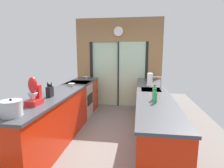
{
  "coord_description": "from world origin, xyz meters",
  "views": [
    {
      "loc": [
        0.63,
        -3.29,
        1.69
      ],
      "look_at": [
        0.05,
        0.7,
        0.99
      ],
      "focal_mm": 29.47,
      "sensor_mm": 36.0,
      "label": 1
    }
  ],
  "objects_px": {
    "mixing_bowl_far": "(86,78)",
    "stand_mixer": "(34,94)",
    "mixing_bowl_near": "(72,85)",
    "stock_pot": "(11,108)",
    "soap_bottle_near": "(155,97)",
    "oven_range": "(79,99)",
    "paper_towel_roll": "(150,79)",
    "kettle": "(149,79)",
    "soap_bottle_far": "(154,93)",
    "knife_block": "(50,92)"
  },
  "relations": [
    {
      "from": "mixing_bowl_near",
      "to": "kettle",
      "type": "relative_size",
      "value": 0.66
    },
    {
      "from": "stock_pot",
      "to": "paper_towel_roll",
      "type": "height_order",
      "value": "paper_towel_roll"
    },
    {
      "from": "mixing_bowl_near",
      "to": "stock_pot",
      "type": "height_order",
      "value": "stock_pot"
    },
    {
      "from": "oven_range",
      "to": "mixing_bowl_far",
      "type": "xyz_separation_m",
      "value": [
        0.02,
        0.62,
        0.5
      ]
    },
    {
      "from": "mixing_bowl_near",
      "to": "knife_block",
      "type": "bearing_deg",
      "value": -90.0
    },
    {
      "from": "mixing_bowl_far",
      "to": "stand_mixer",
      "type": "distance_m",
      "value": 2.73
    },
    {
      "from": "mixing_bowl_far",
      "to": "stand_mixer",
      "type": "bearing_deg",
      "value": -90.0
    },
    {
      "from": "oven_range",
      "to": "soap_bottle_near",
      "type": "bearing_deg",
      "value": -43.85
    },
    {
      "from": "mixing_bowl_near",
      "to": "soap_bottle_far",
      "type": "relative_size",
      "value": 0.64
    },
    {
      "from": "mixing_bowl_near",
      "to": "stand_mixer",
      "type": "distance_m",
      "value": 1.53
    },
    {
      "from": "kettle",
      "to": "soap_bottle_far",
      "type": "relative_size",
      "value": 0.97
    },
    {
      "from": "mixing_bowl_far",
      "to": "stock_pot",
      "type": "xyz_separation_m",
      "value": [
        -0.0,
        -3.22,
        0.06
      ]
    },
    {
      "from": "mixing_bowl_far",
      "to": "paper_towel_roll",
      "type": "xyz_separation_m",
      "value": [
        1.78,
        -0.86,
        0.11
      ]
    },
    {
      "from": "mixing_bowl_near",
      "to": "mixing_bowl_far",
      "type": "xyz_separation_m",
      "value": [
        -0.0,
        1.2,
        0.0
      ]
    },
    {
      "from": "mixing_bowl_near",
      "to": "soap_bottle_near",
      "type": "bearing_deg",
      "value": -32.89
    },
    {
      "from": "mixing_bowl_near",
      "to": "soap_bottle_near",
      "type": "distance_m",
      "value": 2.12
    },
    {
      "from": "stand_mixer",
      "to": "soap_bottle_far",
      "type": "height_order",
      "value": "stand_mixer"
    },
    {
      "from": "oven_range",
      "to": "soap_bottle_near",
      "type": "distance_m",
      "value": 2.55
    },
    {
      "from": "mixing_bowl_far",
      "to": "soap_bottle_near",
      "type": "xyz_separation_m",
      "value": [
        1.78,
        -2.35,
        0.05
      ]
    },
    {
      "from": "kettle",
      "to": "oven_range",
      "type": "bearing_deg",
      "value": -168.17
    },
    {
      "from": "oven_range",
      "to": "soap_bottle_near",
      "type": "relative_size",
      "value": 4.31
    },
    {
      "from": "stand_mixer",
      "to": "knife_block",
      "type": "bearing_deg",
      "value": 90.01
    },
    {
      "from": "mixing_bowl_far",
      "to": "kettle",
      "type": "xyz_separation_m",
      "value": [
        1.78,
        -0.24,
        0.04
      ]
    },
    {
      "from": "mixing_bowl_near",
      "to": "soap_bottle_far",
      "type": "height_order",
      "value": "soap_bottle_far"
    },
    {
      "from": "stand_mixer",
      "to": "stock_pot",
      "type": "height_order",
      "value": "stand_mixer"
    },
    {
      "from": "kettle",
      "to": "paper_towel_roll",
      "type": "bearing_deg",
      "value": -90.16
    },
    {
      "from": "mixing_bowl_near",
      "to": "soap_bottle_far",
      "type": "distance_m",
      "value": 2.03
    },
    {
      "from": "stock_pot",
      "to": "soap_bottle_near",
      "type": "bearing_deg",
      "value": 26.15
    },
    {
      "from": "oven_range",
      "to": "stock_pot",
      "type": "xyz_separation_m",
      "value": [
        0.02,
        -2.6,
        0.56
      ]
    },
    {
      "from": "mixing_bowl_far",
      "to": "soap_bottle_near",
      "type": "bearing_deg",
      "value": -52.82
    },
    {
      "from": "knife_block",
      "to": "oven_range",
      "type": "bearing_deg",
      "value": 90.65
    },
    {
      "from": "oven_range",
      "to": "knife_block",
      "type": "xyz_separation_m",
      "value": [
        0.02,
        -1.62,
        0.56
      ]
    },
    {
      "from": "paper_towel_roll",
      "to": "mixing_bowl_far",
      "type": "bearing_deg",
      "value": 154.29
    },
    {
      "from": "stand_mixer",
      "to": "kettle",
      "type": "bearing_deg",
      "value": 54.32
    },
    {
      "from": "knife_block",
      "to": "paper_towel_roll",
      "type": "relative_size",
      "value": 0.81
    },
    {
      "from": "knife_block",
      "to": "soap_bottle_near",
      "type": "height_order",
      "value": "knife_block"
    },
    {
      "from": "kettle",
      "to": "stand_mixer",
      "type": "bearing_deg",
      "value": -125.68
    },
    {
      "from": "paper_towel_roll",
      "to": "mixing_bowl_near",
      "type": "bearing_deg",
      "value": -169.22
    },
    {
      "from": "stock_pot",
      "to": "knife_block",
      "type": "bearing_deg",
      "value": 90.0
    },
    {
      "from": "oven_range",
      "to": "stand_mixer",
      "type": "relative_size",
      "value": 2.19
    },
    {
      "from": "oven_range",
      "to": "kettle",
      "type": "relative_size",
      "value": 3.91
    },
    {
      "from": "stand_mixer",
      "to": "stock_pot",
      "type": "bearing_deg",
      "value": -90.0
    },
    {
      "from": "paper_towel_roll",
      "to": "soap_bottle_near",
      "type": "bearing_deg",
      "value": -90.0
    },
    {
      "from": "kettle",
      "to": "soap_bottle_near",
      "type": "relative_size",
      "value": 1.1
    },
    {
      "from": "stand_mixer",
      "to": "paper_towel_roll",
      "type": "height_order",
      "value": "stand_mixer"
    },
    {
      "from": "soap_bottle_near",
      "to": "oven_range",
      "type": "bearing_deg",
      "value": 136.15
    },
    {
      "from": "soap_bottle_near",
      "to": "mixing_bowl_near",
      "type": "bearing_deg",
      "value": 147.11
    },
    {
      "from": "stand_mixer",
      "to": "soap_bottle_far",
      "type": "relative_size",
      "value": 1.73
    },
    {
      "from": "knife_block",
      "to": "soap_bottle_near",
      "type": "relative_size",
      "value": 1.22
    },
    {
      "from": "kettle",
      "to": "soap_bottle_far",
      "type": "bearing_deg",
      "value": -90.05
    }
  ]
}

